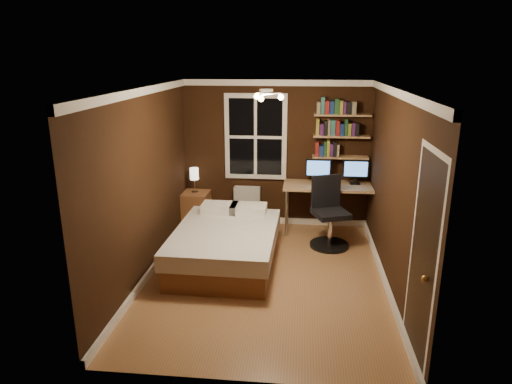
# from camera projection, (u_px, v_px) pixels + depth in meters

# --- Properties ---
(floor) EXTENTS (4.20, 4.20, 0.00)m
(floor) POSITION_uv_depth(u_px,v_px,m) (266.00, 276.00, 6.19)
(floor) COLOR #98673C
(floor) RESTS_ON ground
(wall_back) EXTENTS (3.20, 0.04, 2.50)m
(wall_back) POSITION_uv_depth(u_px,v_px,m) (276.00, 154.00, 7.84)
(wall_back) COLOR black
(wall_back) RESTS_ON ground
(wall_left) EXTENTS (0.04, 4.20, 2.50)m
(wall_left) POSITION_uv_depth(u_px,v_px,m) (145.00, 184.00, 5.99)
(wall_left) COLOR black
(wall_left) RESTS_ON ground
(wall_right) EXTENTS (0.04, 4.20, 2.50)m
(wall_right) POSITION_uv_depth(u_px,v_px,m) (394.00, 192.00, 5.68)
(wall_right) COLOR black
(wall_right) RESTS_ON ground
(ceiling) EXTENTS (3.20, 4.20, 0.02)m
(ceiling) POSITION_uv_depth(u_px,v_px,m) (267.00, 88.00, 5.48)
(ceiling) COLOR white
(ceiling) RESTS_ON wall_back
(window) EXTENTS (1.06, 0.06, 1.46)m
(window) POSITION_uv_depth(u_px,v_px,m) (256.00, 137.00, 7.75)
(window) COLOR white
(window) RESTS_ON wall_back
(door) EXTENTS (0.03, 0.82, 2.05)m
(door) POSITION_uv_depth(u_px,v_px,m) (422.00, 262.00, 4.27)
(door) COLOR black
(door) RESTS_ON ground
(door_knob) EXTENTS (0.06, 0.06, 0.06)m
(door_knob) POSITION_uv_depth(u_px,v_px,m) (425.00, 279.00, 3.99)
(door_knob) COLOR #C28B43
(door_knob) RESTS_ON door
(ceiling_fixture) EXTENTS (0.44, 0.44, 0.18)m
(ceiling_fixture) POSITION_uv_depth(u_px,v_px,m) (266.00, 97.00, 5.41)
(ceiling_fixture) COLOR beige
(ceiling_fixture) RESTS_ON ceiling
(bookshelf_lower) EXTENTS (0.92, 0.22, 0.03)m
(bookshelf_lower) POSITION_uv_depth(u_px,v_px,m) (340.00, 157.00, 7.62)
(bookshelf_lower) COLOR tan
(bookshelf_lower) RESTS_ON wall_back
(books_row_lower) EXTENTS (0.42, 0.16, 0.23)m
(books_row_lower) POSITION_uv_depth(u_px,v_px,m) (341.00, 149.00, 7.58)
(books_row_lower) COLOR maroon
(books_row_lower) RESTS_ON bookshelf_lower
(bookshelf_middle) EXTENTS (0.92, 0.22, 0.03)m
(bookshelf_middle) POSITION_uv_depth(u_px,v_px,m) (341.00, 136.00, 7.52)
(bookshelf_middle) COLOR tan
(bookshelf_middle) RESTS_ON wall_back
(books_row_middle) EXTENTS (0.66, 0.16, 0.23)m
(books_row_middle) POSITION_uv_depth(u_px,v_px,m) (342.00, 128.00, 7.48)
(books_row_middle) COLOR navy
(books_row_middle) RESTS_ON bookshelf_middle
(bookshelf_upper) EXTENTS (0.92, 0.22, 0.03)m
(bookshelf_upper) POSITION_uv_depth(u_px,v_px,m) (342.00, 115.00, 7.42)
(bookshelf_upper) COLOR tan
(bookshelf_upper) RESTS_ON wall_back
(books_row_upper) EXTENTS (0.54, 0.16, 0.23)m
(books_row_upper) POSITION_uv_depth(u_px,v_px,m) (343.00, 107.00, 7.38)
(books_row_upper) COLOR #235227
(books_row_upper) RESTS_ON bookshelf_upper
(bed) EXTENTS (1.44, 1.98, 0.66)m
(bed) POSITION_uv_depth(u_px,v_px,m) (226.00, 245.00, 6.50)
(bed) COLOR brown
(bed) RESTS_ON ground
(nightstand) EXTENTS (0.49, 0.49, 0.60)m
(nightstand) POSITION_uv_depth(u_px,v_px,m) (196.00, 209.00, 8.01)
(nightstand) COLOR brown
(nightstand) RESTS_ON ground
(bedside_lamp) EXTENTS (0.15, 0.15, 0.43)m
(bedside_lamp) POSITION_uv_depth(u_px,v_px,m) (194.00, 180.00, 7.86)
(bedside_lamp) COLOR white
(bedside_lamp) RESTS_ON nightstand
(radiator) EXTENTS (0.45, 0.16, 0.68)m
(radiator) POSITION_uv_depth(u_px,v_px,m) (247.00, 206.00, 8.03)
(radiator) COLOR silver
(radiator) RESTS_ON ground
(desk) EXTENTS (1.74, 0.65, 0.83)m
(desk) POSITION_uv_depth(u_px,v_px,m) (336.00, 188.00, 7.55)
(desk) COLOR tan
(desk) RESTS_ON ground
(monitor_left) EXTENTS (0.42, 0.12, 0.41)m
(monitor_left) POSITION_uv_depth(u_px,v_px,m) (318.00, 171.00, 7.58)
(monitor_left) COLOR black
(monitor_left) RESTS_ON desk
(monitor_right) EXTENTS (0.42, 0.12, 0.41)m
(monitor_right) POSITION_uv_depth(u_px,v_px,m) (356.00, 172.00, 7.52)
(monitor_right) COLOR black
(monitor_right) RESTS_ON desk
(desk_lamp) EXTENTS (0.14, 0.32, 0.44)m
(desk_lamp) POSITION_uv_depth(u_px,v_px,m) (388.00, 175.00, 7.27)
(desk_lamp) COLOR silver
(desk_lamp) RESTS_ON desk
(office_chair) EXTENTS (0.64, 0.64, 1.10)m
(office_chair) POSITION_uv_depth(u_px,v_px,m) (329.00, 219.00, 7.09)
(office_chair) COLOR black
(office_chair) RESTS_ON ground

